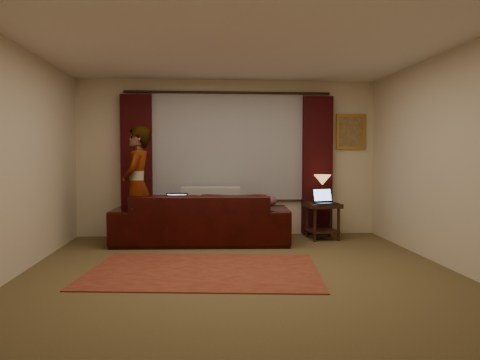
# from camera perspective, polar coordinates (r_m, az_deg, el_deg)

# --- Properties ---
(floor) EXTENTS (5.00, 5.00, 0.01)m
(floor) POSITION_cam_1_polar(r_m,az_deg,el_deg) (5.55, -0.05, -11.11)
(floor) COLOR brown
(floor) RESTS_ON ground
(ceiling) EXTENTS (5.00, 5.00, 0.02)m
(ceiling) POSITION_cam_1_polar(r_m,az_deg,el_deg) (5.52, -0.05, 16.13)
(ceiling) COLOR silver
(ceiling) RESTS_ON ground
(wall_back) EXTENTS (5.00, 0.02, 2.60)m
(wall_back) POSITION_cam_1_polar(r_m,az_deg,el_deg) (7.87, -1.48, 2.69)
(wall_back) COLOR beige
(wall_back) RESTS_ON ground
(wall_front) EXTENTS (5.00, 0.02, 2.60)m
(wall_front) POSITION_cam_1_polar(r_m,az_deg,el_deg) (2.89, 3.84, 1.97)
(wall_front) COLOR beige
(wall_front) RESTS_ON ground
(wall_left) EXTENTS (0.02, 5.00, 2.60)m
(wall_left) POSITION_cam_1_polar(r_m,az_deg,el_deg) (5.75, -25.77, 2.23)
(wall_left) COLOR beige
(wall_left) RESTS_ON ground
(wall_right) EXTENTS (0.02, 5.00, 2.60)m
(wall_right) POSITION_cam_1_polar(r_m,az_deg,el_deg) (6.10, 24.07, 2.30)
(wall_right) COLOR beige
(wall_right) RESTS_ON ground
(sheer_curtain) EXTENTS (2.50, 0.05, 1.80)m
(sheer_curtain) POSITION_cam_1_polar(r_m,az_deg,el_deg) (7.81, -1.46, 4.15)
(sheer_curtain) COLOR #97989F
(sheer_curtain) RESTS_ON wall_back
(drape_left) EXTENTS (0.50, 0.14, 2.30)m
(drape_left) POSITION_cam_1_polar(r_m,az_deg,el_deg) (7.83, -12.47, 1.74)
(drape_left) COLOR black
(drape_left) RESTS_ON floor
(drape_right) EXTENTS (0.50, 0.14, 2.30)m
(drape_right) POSITION_cam_1_polar(r_m,az_deg,el_deg) (7.99, 9.38, 1.79)
(drape_right) COLOR black
(drape_right) RESTS_ON floor
(curtain_rod) EXTENTS (0.04, 0.04, 3.40)m
(curtain_rod) POSITION_cam_1_polar(r_m,az_deg,el_deg) (7.83, -1.44, 10.61)
(curtain_rod) COLOR black
(curtain_rod) RESTS_ON wall_back
(picture_frame) EXTENTS (0.50, 0.04, 0.60)m
(picture_frame) POSITION_cam_1_polar(r_m,az_deg,el_deg) (8.23, 13.36, 5.76)
(picture_frame) COLOR #B1802D
(picture_frame) RESTS_ON wall_back
(sofa) EXTENTS (2.70, 1.28, 1.07)m
(sofa) POSITION_cam_1_polar(r_m,az_deg,el_deg) (7.20, -4.72, -3.46)
(sofa) COLOR black
(sofa) RESTS_ON floor
(throw_blanket) EXTENTS (0.94, 0.40, 0.11)m
(throw_blanket) POSITION_cam_1_polar(r_m,az_deg,el_deg) (7.40, -3.58, 0.90)
(throw_blanket) COLOR #9D9C95
(throw_blanket) RESTS_ON sofa
(clothing_pile) EXTENTS (0.62, 0.54, 0.22)m
(clothing_pile) POSITION_cam_1_polar(r_m,az_deg,el_deg) (7.08, 2.42, -2.66)
(clothing_pile) COLOR brown
(clothing_pile) RESTS_ON sofa
(laptop_sofa) EXTENTS (0.36, 0.39, 0.24)m
(laptop_sofa) POSITION_cam_1_polar(r_m,az_deg,el_deg) (7.01, -7.86, -2.69)
(laptop_sofa) COLOR black
(laptop_sofa) RESTS_ON sofa
(area_rug) EXTENTS (2.84, 2.06, 0.01)m
(area_rug) POSITION_cam_1_polar(r_m,az_deg,el_deg) (5.56, -4.45, -10.96)
(area_rug) COLOR brown
(area_rug) RESTS_ON floor
(end_table) EXTENTS (0.55, 0.55, 0.58)m
(end_table) POSITION_cam_1_polar(r_m,az_deg,el_deg) (7.64, 10.02, -4.96)
(end_table) COLOR black
(end_table) RESTS_ON floor
(tiffany_lamp) EXTENTS (0.37, 0.37, 0.45)m
(tiffany_lamp) POSITION_cam_1_polar(r_m,az_deg,el_deg) (7.71, 10.01, -1.03)
(tiffany_lamp) COLOR olive
(tiffany_lamp) RESTS_ON end_table
(laptop_table) EXTENTS (0.41, 0.43, 0.25)m
(laptop_table) POSITION_cam_1_polar(r_m,az_deg,el_deg) (7.48, 10.43, -1.94)
(laptop_table) COLOR black
(laptop_table) RESTS_ON end_table
(person) EXTENTS (0.58, 0.58, 1.77)m
(person) POSITION_cam_1_polar(r_m,az_deg,el_deg) (7.07, -12.42, -0.78)
(person) COLOR #9D9C95
(person) RESTS_ON floor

